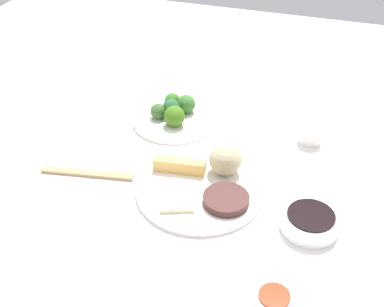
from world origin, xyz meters
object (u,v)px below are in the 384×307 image
at_px(broccoli_plate, 174,119).
at_px(sauce_ramekin_sweet_and_sour, 274,301).
at_px(soy_sauce_bowl, 310,222).
at_px(chopsticks_pair, 87,173).
at_px(main_plate, 202,189).
at_px(teacup, 311,132).

distance_m(broccoli_plate, sauce_ramekin_sweet_and_sour, 0.60).
height_order(broccoli_plate, soy_sauce_bowl, soy_sauce_bowl).
distance_m(broccoli_plate, chopsticks_pair, 0.29).
bearing_deg(chopsticks_pair, sauce_ramekin_sweet_and_sour, 154.71).
distance_m(main_plate, chopsticks_pair, 0.26).
relative_size(soy_sauce_bowl, teacup, 1.97).
height_order(soy_sauce_bowl, chopsticks_pair, soy_sauce_bowl).
xyz_separation_m(broccoli_plate, sauce_ramekin_sweet_and_sour, (-0.35, 0.49, 0.00)).
distance_m(main_plate, broccoli_plate, 0.29).
height_order(main_plate, teacup, teacup).
xyz_separation_m(main_plate, teacup, (-0.20, -0.27, 0.02)).
bearing_deg(sauce_ramekin_sweet_and_sour, soy_sauce_bowl, -99.52).
distance_m(main_plate, soy_sauce_bowl, 0.24).
bearing_deg(soy_sauce_bowl, main_plate, -9.72).
bearing_deg(main_plate, teacup, -126.42).
bearing_deg(main_plate, broccoli_plate, -58.39).
distance_m(sauce_ramekin_sweet_and_sour, chopsticks_pair, 0.51).
distance_m(teacup, chopsticks_pair, 0.54).
bearing_deg(sauce_ramekin_sweet_and_sour, main_plate, -50.37).
height_order(sauce_ramekin_sweet_and_sour, teacup, teacup).
height_order(broccoli_plate, chopsticks_pair, broccoli_plate).
bearing_deg(broccoli_plate, soy_sauce_bowl, 143.41).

